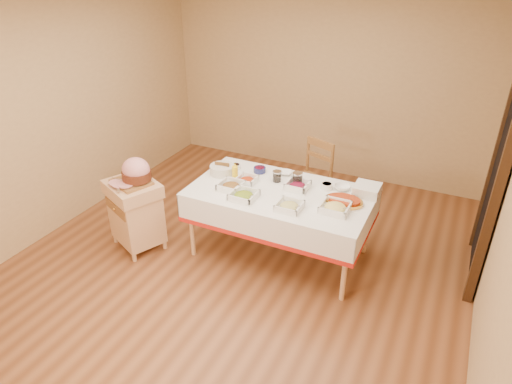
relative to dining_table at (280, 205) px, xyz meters
The scene contains 23 objects.
room_shell 0.82m from the dining_table, 135.00° to the right, with size 5.00×5.00×5.00m.
doorway 2.06m from the dining_table, 17.49° to the left, with size 0.09×1.10×2.20m.
dining_table is the anchor object (origin of this frame).
butcher_cart 1.55m from the dining_table, 159.80° to the right, with size 0.69×0.64×0.77m.
dining_chair 0.93m from the dining_table, 89.33° to the left, with size 0.53×0.52×0.94m.
ham_on_board 1.52m from the dining_table, 160.44° to the right, with size 0.42×0.40×0.28m.
serving_dish_a 0.54m from the dining_table, 160.48° to the right, with size 0.24×0.23×0.10m.
serving_dish_b 0.44m from the dining_table, 132.88° to the right, with size 0.25×0.25×0.10m.
serving_dish_c 0.40m from the dining_table, 54.16° to the right, with size 0.23×0.23×0.09m.
serving_dish_d 0.65m from the dining_table, 11.70° to the right, with size 0.26×0.26×0.10m.
serving_dish_e 0.44m from the dining_table, behind, with size 0.21×0.20×0.09m.
serving_dish_f 0.27m from the dining_table, 43.85° to the left, with size 0.23×0.22×0.11m.
small_bowl_left 0.74m from the dining_table, 157.53° to the left, with size 0.11×0.11×0.05m.
small_bowl_mid 0.53m from the dining_table, 141.05° to the left, with size 0.13×0.13×0.06m.
small_bowl_right 0.51m from the dining_table, 32.11° to the left, with size 0.12×0.12×0.06m.
bowl_white_imported 0.43m from the dining_table, 105.82° to the left, with size 0.14×0.14×0.04m, color white.
bowl_small_imported 0.65m from the dining_table, 28.74° to the left, with size 0.16×0.16×0.05m, color white.
preserve_jar_left 0.31m from the dining_table, 123.55° to the left, with size 0.09×0.09×0.12m.
preserve_jar_right 0.32m from the dining_table, 66.15° to the left, with size 0.10×0.10×0.13m.
mustard_bottle 0.59m from the dining_table, behind, with size 0.06×0.06×0.19m.
bread_basket 0.77m from the dining_table, behind, with size 0.27×0.27×0.12m.
plate_stack 0.88m from the dining_table, 21.04° to the left, with size 0.25×0.25×0.11m.
brass_platter 0.66m from the dining_table, ahead, with size 0.37×0.27×0.05m.
Camera 1 is at (1.83, -3.44, 2.94)m, focal length 32.00 mm.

